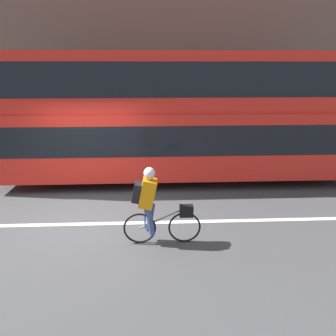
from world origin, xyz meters
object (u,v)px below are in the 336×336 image
(trash_bin, at_px, (310,140))
(street_sign_post, at_px, (323,113))
(bus, at_px, (177,112))
(cyclist_on_bike, at_px, (153,203))

(trash_bin, relative_size, street_sign_post, 0.35)
(bus, height_order, street_sign_post, bus)
(bus, relative_size, cyclist_on_bike, 6.40)
(bus, distance_m, street_sign_post, 6.27)
(bus, xyz_separation_m, trash_bin, (5.35, 2.56, -1.46))
(bus, distance_m, cyclist_on_bike, 4.07)
(cyclist_on_bike, distance_m, trash_bin, 8.81)
(bus, bearing_deg, trash_bin, 25.60)
(cyclist_on_bike, distance_m, street_sign_post, 9.08)
(street_sign_post, bearing_deg, trash_bin, 179.06)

